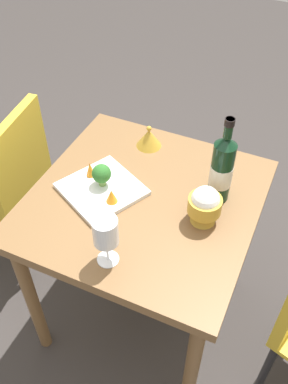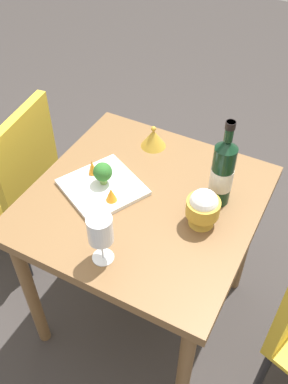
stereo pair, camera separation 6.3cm
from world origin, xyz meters
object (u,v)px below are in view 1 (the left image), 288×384
wine_bottle (222,169)px  broccoli_floret (102,174)px  rice_bowl (205,205)px  serving_plate (102,189)px  rice_bowl_lid (149,138)px  wine_glass (105,233)px  carrot_garnish_left (90,169)px  carrot_garnish_right (112,196)px  chair_by_wall (9,178)px

wine_bottle → broccoli_floret: size_ratio=3.83×
rice_bowl → serving_plate: (-0.37, -0.02, -0.07)m
rice_bowl_lid → wine_bottle: bearing=-25.8°
wine_glass → rice_bowl_lid: 0.58m
broccoli_floret → carrot_garnish_left: size_ratio=1.45×
serving_plate → carrot_garnish_left: carrot_garnish_left is taller
wine_glass → carrot_garnish_right: wine_glass is taller
rice_bowl_lid → wine_glass: bearing=-78.7°
broccoli_floret → carrot_garnish_right: bearing=-41.2°
rice_bowl_lid → broccoli_floret: 0.29m
wine_glass → broccoli_floret: (-0.16, 0.27, -0.06)m
wine_glass → broccoli_floret: wine_glass is taller
rice_bowl → broccoli_floret: 0.38m
rice_bowl_lid → rice_bowl: bearing=-41.6°
carrot_garnish_left → rice_bowl_lid: bearing=66.6°
rice_bowl → serving_plate: size_ratio=0.42×
wine_glass → serving_plate: 0.33m
rice_bowl → broccoli_floret: (-0.38, -0.00, -0.01)m
wine_bottle → rice_bowl_lid: (-0.33, 0.16, -0.09)m
serving_plate → broccoli_floret: 0.06m
rice_bowl → serving_plate: 0.38m
chair_by_wall → serving_plate: (0.53, -0.09, 0.23)m
rice_bowl_lid → carrot_garnish_left: 0.29m
chair_by_wall → carrot_garnish_left: bearing=-103.0°
wine_bottle → carrot_garnish_right: 0.38m
broccoli_floret → carrot_garnish_right: broccoli_floret is taller
rice_bowl → serving_plate: bearing=-177.6°
chair_by_wall → serving_plate: bearing=-106.6°
wine_bottle → serving_plate: wine_bottle is taller
rice_bowl_lid → broccoli_floret: (-0.05, -0.29, 0.03)m
wine_bottle → broccoli_floret: bearing=-161.9°
rice_bowl → wine_bottle: bearing=85.1°
wine_glass → rice_bowl: wine_glass is taller
chair_by_wall → broccoli_floret: size_ratio=9.91×
rice_bowl_lid → broccoli_floret: size_ratio=1.17×
wine_bottle → rice_bowl: bearing=-94.9°
serving_plate → wine_bottle: bearing=20.3°
chair_by_wall → serving_plate: 0.58m
wine_glass → serving_plate: wine_glass is taller
wine_glass → broccoli_floret: size_ratio=2.09×
serving_plate → broccoli_floret: broccoli_floret is taller
carrot_garnish_left → carrot_garnish_right: bearing=-33.2°
rice_bowl → rice_bowl_lid: 0.43m
carrot_garnish_left → carrot_garnish_right: 0.16m
wine_glass → carrot_garnish_left: wine_glass is taller
chair_by_wall → rice_bowl: (0.90, -0.07, 0.29)m
chair_by_wall → wine_bottle: wine_bottle is taller
carrot_garnish_right → rice_bowl: bearing=11.2°
rice_bowl → carrot_garnish_right: 0.31m
chair_by_wall → rice_bowl: bearing=-101.7°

